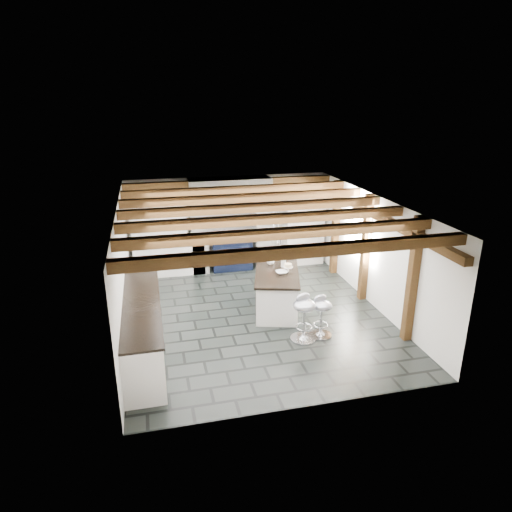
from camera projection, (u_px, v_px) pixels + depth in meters
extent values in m
plane|color=black|center=(256.00, 314.00, 9.24)|extent=(6.00, 6.00, 0.00)
plane|color=white|center=(228.00, 221.00, 11.60)|extent=(5.00, 0.00, 5.00)
plane|color=white|center=(123.00, 272.00, 8.30)|extent=(0.00, 6.00, 6.00)
plane|color=white|center=(373.00, 251.00, 9.41)|extent=(0.00, 6.00, 6.00)
plane|color=white|center=(256.00, 203.00, 8.47)|extent=(6.00, 6.00, 0.00)
cube|color=silver|center=(199.00, 234.00, 11.22)|extent=(0.40, 0.60, 1.90)
cube|color=silver|center=(262.00, 230.00, 11.57)|extent=(0.40, 0.60, 1.90)
cube|color=#533917|center=(230.00, 191.00, 11.05)|extent=(2.10, 0.65, 0.18)
cube|color=silver|center=(230.00, 185.00, 11.00)|extent=(2.00, 0.60, 0.31)
cube|color=black|center=(232.00, 191.00, 10.73)|extent=(1.00, 0.03, 0.22)
cube|color=silver|center=(232.00, 191.00, 10.72)|extent=(0.90, 0.01, 0.14)
cube|color=white|center=(159.00, 235.00, 10.99)|extent=(1.30, 0.58, 2.00)
cube|color=white|center=(303.00, 225.00, 11.80)|extent=(1.00, 0.58, 2.00)
cube|color=white|center=(143.00, 320.00, 8.06)|extent=(0.60, 3.80, 0.88)
cube|color=black|center=(141.00, 296.00, 7.90)|extent=(0.64, 3.80, 0.04)
cube|color=white|center=(189.00, 255.00, 11.33)|extent=(0.70, 0.60, 0.88)
cube|color=black|center=(189.00, 237.00, 11.18)|extent=(0.74, 0.64, 0.04)
cube|color=#533917|center=(373.00, 213.00, 9.12)|extent=(0.15, 5.80, 0.14)
plane|color=white|center=(361.00, 225.00, 9.82)|extent=(0.00, 0.90, 0.90)
cube|color=#533917|center=(301.00, 251.00, 6.12)|extent=(5.00, 0.16, 0.16)
cube|color=#533917|center=(282.00, 233.00, 6.91)|extent=(5.00, 0.16, 0.16)
cube|color=#533917|center=(268.00, 219.00, 7.71)|extent=(5.00, 0.16, 0.16)
cube|color=#533917|center=(256.00, 207.00, 8.50)|extent=(5.00, 0.16, 0.16)
cube|color=#533917|center=(246.00, 198.00, 9.29)|extent=(5.00, 0.16, 0.16)
cube|color=#533917|center=(238.00, 190.00, 10.09)|extent=(5.00, 0.16, 0.16)
cube|color=#533917|center=(230.00, 183.00, 10.88)|extent=(5.00, 0.16, 0.16)
cube|color=#533917|center=(412.00, 280.00, 7.92)|extent=(0.15, 0.15, 2.30)
cube|color=#533917|center=(365.00, 248.00, 9.57)|extent=(0.15, 0.15, 2.30)
cube|color=#533917|center=(335.00, 228.00, 11.04)|extent=(0.15, 0.15, 2.30)
cylinder|color=black|center=(279.00, 221.00, 8.65)|extent=(0.01, 0.01, 0.56)
cylinder|color=white|center=(279.00, 238.00, 8.76)|extent=(0.09, 0.09, 0.22)
cylinder|color=black|center=(278.00, 217.00, 8.93)|extent=(0.01, 0.01, 0.56)
cylinder|color=white|center=(277.00, 233.00, 9.04)|extent=(0.09, 0.09, 0.22)
cylinder|color=black|center=(276.00, 213.00, 9.22)|extent=(0.01, 0.01, 0.56)
cylinder|color=white|center=(276.00, 229.00, 9.33)|extent=(0.09, 0.09, 0.22)
cube|color=black|center=(231.00, 251.00, 11.54)|extent=(1.00, 0.60, 0.90)
ellipsoid|color=silver|center=(221.00, 234.00, 11.33)|extent=(0.28, 0.28, 0.11)
ellipsoid|color=silver|center=(241.00, 232.00, 11.44)|extent=(0.28, 0.28, 0.11)
cylinder|color=silver|center=(233.00, 241.00, 11.13)|extent=(0.95, 0.03, 0.03)
cube|color=black|center=(223.00, 256.00, 11.21)|extent=(0.35, 0.02, 0.30)
cube|color=black|center=(243.00, 254.00, 11.32)|extent=(0.35, 0.02, 0.30)
cube|color=white|center=(277.00, 292.00, 9.33)|extent=(1.19, 1.74, 0.77)
cube|color=black|center=(277.00, 273.00, 9.19)|extent=(1.28, 1.83, 0.04)
imported|color=white|center=(271.00, 261.00, 9.58)|extent=(0.20, 0.20, 0.17)
ellipsoid|color=#DA481E|center=(271.00, 254.00, 9.53)|extent=(0.18, 0.18, 0.11)
cylinder|color=white|center=(283.00, 263.00, 9.45)|extent=(0.11, 0.11, 0.16)
imported|color=white|center=(282.00, 272.00, 9.09)|extent=(0.28, 0.28, 0.06)
cylinder|color=white|center=(288.00, 269.00, 9.21)|extent=(0.04, 0.04, 0.09)
cylinder|color=white|center=(288.00, 267.00, 9.19)|extent=(0.19, 0.19, 0.01)
cylinder|color=#CCB289|center=(288.00, 265.00, 9.18)|extent=(0.15, 0.15, 0.06)
cylinder|color=silver|center=(320.00, 335.00, 8.40)|extent=(0.42, 0.42, 0.03)
cone|color=silver|center=(320.00, 333.00, 8.38)|extent=(0.19, 0.19, 0.08)
cylinder|color=silver|center=(321.00, 320.00, 8.30)|extent=(0.05, 0.05, 0.53)
torus|color=silver|center=(321.00, 325.00, 8.33)|extent=(0.27, 0.27, 0.02)
ellipsoid|color=#9597A2|center=(322.00, 306.00, 8.20)|extent=(0.45, 0.45, 0.17)
ellipsoid|color=#9597A2|center=(319.00, 299.00, 8.25)|extent=(0.28, 0.16, 0.15)
cylinder|color=silver|center=(303.00, 339.00, 8.27)|extent=(0.47, 0.47, 0.03)
cone|color=silver|center=(303.00, 336.00, 8.25)|extent=(0.21, 0.21, 0.09)
cylinder|color=silver|center=(304.00, 322.00, 8.15)|extent=(0.05, 0.05, 0.59)
torus|color=silver|center=(304.00, 327.00, 8.19)|extent=(0.30, 0.30, 0.02)
ellipsoid|color=#9597A2|center=(305.00, 305.00, 8.04)|extent=(0.54, 0.54, 0.19)
ellipsoid|color=#9597A2|center=(301.00, 298.00, 8.09)|extent=(0.32, 0.21, 0.16)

